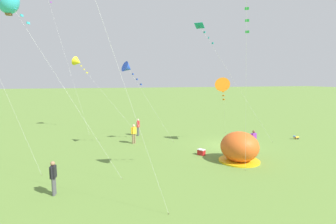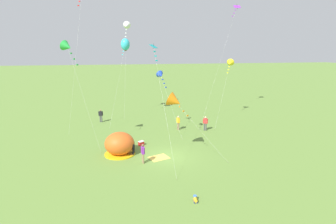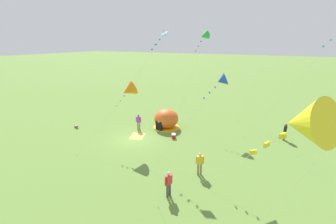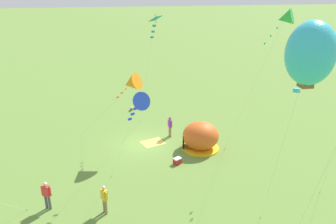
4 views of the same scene
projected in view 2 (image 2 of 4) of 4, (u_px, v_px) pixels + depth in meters
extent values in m
plane|color=olive|center=(167.00, 157.00, 23.67)|extent=(300.00, 300.00, 0.00)
ellipsoid|color=#D8591E|center=(120.00, 143.00, 24.02)|extent=(2.70, 2.60, 2.10)
cylinder|color=yellow|center=(120.00, 154.00, 24.25)|extent=(2.81, 2.81, 0.10)
cube|color=black|center=(134.00, 149.00, 24.12)|extent=(0.28, 0.81, 1.10)
cube|color=gold|center=(159.00, 158.00, 23.47)|extent=(2.03, 1.79, 0.01)
cube|color=red|center=(141.00, 143.00, 26.47)|extent=(0.63, 0.57, 0.38)
cube|color=white|center=(141.00, 141.00, 26.42)|extent=(0.64, 0.59, 0.06)
cylinder|color=gold|center=(195.00, 200.00, 16.61)|extent=(0.27, 0.35, 0.22)
sphere|color=#9E7051|center=(195.00, 197.00, 16.85)|extent=(0.19, 0.19, 0.19)
cylinder|color=#3F72CC|center=(195.00, 196.00, 16.83)|extent=(0.24, 0.24, 0.06)
cylinder|color=#9E7051|center=(194.00, 200.00, 16.74)|extent=(0.07, 0.07, 0.17)
cylinder|color=#9E7051|center=(197.00, 200.00, 16.75)|extent=(0.07, 0.07, 0.17)
cylinder|color=navy|center=(194.00, 202.00, 16.51)|extent=(0.09, 0.09, 0.13)
cylinder|color=navy|center=(197.00, 202.00, 16.52)|extent=(0.09, 0.09, 0.13)
cylinder|color=#8C7251|center=(143.00, 159.00, 22.17)|extent=(0.15, 0.15, 0.88)
cylinder|color=#8C7251|center=(143.00, 158.00, 22.35)|extent=(0.15, 0.15, 0.88)
cube|color=purple|center=(143.00, 150.00, 22.09)|extent=(0.30, 0.41, 0.60)
sphere|color=brown|center=(143.00, 145.00, 21.99)|extent=(0.22, 0.22, 0.22)
cylinder|color=purple|center=(144.00, 151.00, 21.86)|extent=(0.09, 0.09, 0.58)
cylinder|color=purple|center=(142.00, 149.00, 22.32)|extent=(0.09, 0.09, 0.58)
cylinder|color=#4C4C51|center=(100.00, 119.00, 34.82)|extent=(0.15, 0.15, 0.88)
cylinder|color=#4C4C51|center=(102.00, 119.00, 34.83)|extent=(0.15, 0.15, 0.88)
cube|color=black|center=(101.00, 114.00, 34.66)|extent=(0.41, 0.29, 0.60)
sphere|color=#9E7051|center=(100.00, 110.00, 34.56)|extent=(0.22, 0.22, 0.22)
cylinder|color=black|center=(99.00, 114.00, 34.65)|extent=(0.09, 0.09, 0.58)
cylinder|color=black|center=(103.00, 114.00, 34.67)|extent=(0.09, 0.09, 0.58)
cylinder|color=#8C7251|center=(178.00, 126.00, 31.61)|extent=(0.15, 0.15, 0.88)
cylinder|color=#8C7251|center=(179.00, 126.00, 31.46)|extent=(0.15, 0.15, 0.88)
cube|color=gold|center=(178.00, 120.00, 31.36)|extent=(0.39, 0.45, 0.60)
sphere|color=beige|center=(178.00, 117.00, 31.26)|extent=(0.22, 0.22, 0.22)
cylinder|color=gold|center=(177.00, 120.00, 31.55)|extent=(0.09, 0.09, 0.58)
cylinder|color=gold|center=(180.00, 121.00, 31.17)|extent=(0.09, 0.09, 0.58)
cylinder|color=#4C4C51|center=(206.00, 127.00, 31.25)|extent=(0.15, 0.15, 0.88)
cylinder|color=#4C4C51|center=(204.00, 127.00, 31.29)|extent=(0.15, 0.15, 0.88)
cube|color=red|center=(205.00, 121.00, 31.10)|extent=(0.44, 0.36, 0.60)
sphere|color=beige|center=(206.00, 117.00, 31.00)|extent=(0.22, 0.22, 0.22)
cylinder|color=red|center=(208.00, 121.00, 31.05)|extent=(0.09, 0.09, 0.58)
cylinder|color=red|center=(203.00, 121.00, 31.14)|extent=(0.09, 0.09, 0.58)
cylinder|color=silver|center=(171.00, 106.00, 29.26)|extent=(1.62, 4.23, 6.56)
cylinder|color=brown|center=(182.00, 139.00, 28.15)|extent=(0.03, 0.03, 0.06)
cone|color=blue|center=(161.00, 75.00, 30.35)|extent=(1.13, 1.14, 1.04)
cube|color=blue|center=(163.00, 79.00, 30.11)|extent=(0.21, 0.12, 0.12)
cube|color=blue|center=(164.00, 83.00, 29.90)|extent=(0.21, 0.14, 0.12)
cube|color=blue|center=(166.00, 87.00, 29.70)|extent=(0.21, 0.14, 0.12)
cylinder|color=silver|center=(75.00, 62.00, 30.24)|extent=(2.06, 4.92, 15.97)
cylinder|color=brown|center=(69.00, 135.00, 29.57)|extent=(0.03, 0.03, 0.06)
cube|color=red|center=(80.00, 1.00, 30.49)|extent=(0.20, 0.15, 0.12)
cube|color=red|center=(78.00, 6.00, 30.29)|extent=(0.20, 0.06, 0.12)
cylinder|color=silver|center=(201.00, 132.00, 22.66)|extent=(4.14, 2.60, 5.04)
cylinder|color=brown|center=(228.00, 163.00, 22.40)|extent=(0.03, 0.03, 0.06)
cone|color=orange|center=(175.00, 101.00, 22.92)|extent=(1.92, 1.86, 1.58)
cube|color=orange|center=(180.00, 107.00, 22.87)|extent=(0.13, 0.21, 0.12)
cube|color=orange|center=(184.00, 111.00, 22.83)|extent=(0.19, 0.18, 0.12)
cube|color=orange|center=(188.00, 116.00, 22.78)|extent=(0.19, 0.17, 0.12)
cylinder|color=silver|center=(220.00, 62.00, 36.96)|extent=(6.18, 4.33, 15.48)
cylinder|color=brown|center=(203.00, 119.00, 36.12)|extent=(0.03, 0.03, 0.06)
cube|color=purple|center=(237.00, 7.00, 37.80)|extent=(1.07, 0.99, 0.48)
cylinder|color=#332314|center=(237.00, 6.00, 37.79)|extent=(0.35, 0.25, 0.72)
cube|color=purple|center=(235.00, 10.00, 37.63)|extent=(0.11, 0.21, 0.12)
cube|color=purple|center=(234.00, 13.00, 37.48)|extent=(0.19, 0.17, 0.12)
cube|color=purple|center=(233.00, 16.00, 37.34)|extent=(0.14, 0.21, 0.12)
cylinder|color=silver|center=(164.00, 106.00, 21.86)|extent=(0.57, 7.53, 9.74)
cylinder|color=brown|center=(177.00, 180.00, 19.46)|extent=(0.03, 0.03, 0.06)
cube|color=teal|center=(154.00, 46.00, 24.26)|extent=(0.88, 0.89, 0.34)
cylinder|color=#332314|center=(154.00, 46.00, 24.26)|extent=(0.04, 0.30, 0.53)
cube|color=teal|center=(155.00, 51.00, 23.96)|extent=(0.21, 0.11, 0.12)
cube|color=teal|center=(156.00, 56.00, 23.71)|extent=(0.21, 0.11, 0.12)
cube|color=teal|center=(157.00, 61.00, 23.45)|extent=(0.20, 0.07, 0.12)
cylinder|color=silver|center=(125.00, 71.00, 37.24)|extent=(0.98, 4.35, 12.79)
cylinder|color=brown|center=(124.00, 119.00, 36.57)|extent=(0.03, 0.03, 0.06)
cone|color=white|center=(126.00, 26.00, 37.91)|extent=(1.31, 1.39, 1.31)
cube|color=white|center=(126.00, 30.00, 37.67)|extent=(0.20, 0.06, 0.12)
cube|color=white|center=(126.00, 33.00, 37.46)|extent=(0.20, 0.16, 0.12)
cube|color=white|center=(126.00, 36.00, 37.25)|extent=(0.21, 0.11, 0.12)
cylinder|color=silver|center=(118.00, 84.00, 33.71)|extent=(2.51, 5.86, 10.12)
cylinder|color=brown|center=(110.00, 129.00, 31.86)|extent=(0.03, 0.03, 0.06)
ellipsoid|color=#33B7D1|center=(125.00, 44.00, 35.55)|extent=(1.21, 1.21, 1.60)
cube|color=brown|center=(126.00, 50.00, 35.73)|extent=(0.30, 0.30, 0.22)
cube|color=#33B7D1|center=(124.00, 48.00, 35.26)|extent=(0.21, 0.13, 0.12)
cube|color=#33B7D1|center=(123.00, 51.00, 35.01)|extent=(0.21, 0.13, 0.12)
cube|color=#33B7D1|center=(123.00, 54.00, 34.76)|extent=(0.20, 0.16, 0.12)
cylinder|color=silver|center=(223.00, 94.00, 33.85)|extent=(4.16, 5.89, 7.58)
cylinder|color=brown|center=(215.00, 130.00, 31.54)|extent=(0.03, 0.03, 0.06)
cone|color=yellow|center=(230.00, 63.00, 36.16)|extent=(1.46, 1.48, 1.23)
cube|color=yellow|center=(229.00, 67.00, 35.87)|extent=(0.20, 0.16, 0.12)
cube|color=yellow|center=(228.00, 70.00, 35.63)|extent=(0.21, 0.14, 0.12)
cube|color=yellow|center=(228.00, 73.00, 35.39)|extent=(0.17, 0.19, 0.12)
cylinder|color=silver|center=(85.00, 101.00, 24.03)|extent=(2.52, 1.91, 9.70)
cylinder|color=brown|center=(101.00, 153.00, 24.48)|extent=(0.03, 0.03, 0.06)
cone|color=green|center=(67.00, 47.00, 23.56)|extent=(1.43, 1.41, 1.16)
cube|color=green|center=(71.00, 53.00, 23.54)|extent=(0.17, 0.20, 0.12)
cube|color=green|center=(74.00, 59.00, 23.52)|extent=(0.16, 0.20, 0.12)
cube|color=green|center=(77.00, 65.00, 23.49)|extent=(0.17, 0.19, 0.12)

